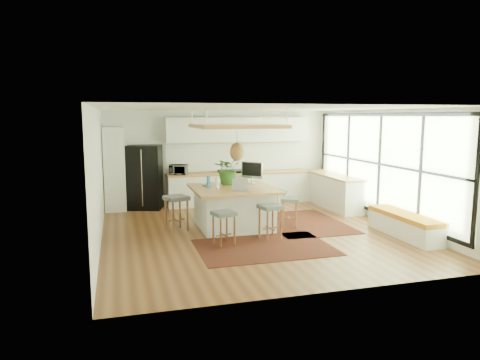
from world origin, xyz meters
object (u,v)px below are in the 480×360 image
object	(u,v)px
stool_near_right	(270,222)
laptop	(240,185)
fridge	(145,176)
stool_left_side	(177,215)
island_plant	(228,172)
island	(233,208)
monitor	(252,173)
stool_near_left	(224,228)
stool_right_front	(289,212)
stool_right_back	(275,204)
microwave	(178,168)

from	to	relation	value
stool_near_right	laptop	size ratio (longest dim) A/B	1.94
fridge	stool_left_side	world-z (taller)	fridge
stool_left_side	island_plant	bearing A→B (deg)	19.88
island	island_plant	xyz separation A→B (m)	(-0.00, 0.53, 0.75)
stool_near_right	stool_left_side	bearing A→B (deg)	146.49
island_plant	stool_left_side	bearing A→B (deg)	-160.12
laptop	monitor	size ratio (longest dim) A/B	0.64
fridge	island_plant	bearing A→B (deg)	-33.60
stool_near_left	fridge	bearing A→B (deg)	107.48
fridge	stool_right_front	bearing A→B (deg)	-27.93
fridge	island_plant	xyz separation A→B (m)	(1.80, -2.14, 0.29)
stool_right_back	stool_left_side	distance (m)	2.57
island	stool_right_back	distance (m)	1.37
stool_right_back	island_plant	world-z (taller)	island_plant
stool_near_left	stool_right_front	bearing A→B (deg)	29.63
fridge	island	xyz separation A→B (m)	(1.81, -2.66, -0.46)
stool_right_front	microwave	bearing A→B (deg)	125.76
fridge	stool_right_front	size ratio (longest dim) A/B	2.58
fridge	stool_near_left	distance (m)	4.22
fridge	island	bearing A→B (deg)	-39.61
stool_left_side	fridge	bearing A→B (deg)	101.16
fridge	monitor	distance (m)	3.28
stool_near_right	microwave	distance (m)	4.09
island	stool_right_front	xyz separation A→B (m)	(1.25, -0.31, -0.11)
stool_right_front	monitor	distance (m)	1.30
monitor	island_plant	world-z (taller)	island_plant
monitor	island_plant	distance (m)	0.58
stool_right_front	monitor	size ratio (longest dim) A/B	1.17
stool_right_front	microwave	distance (m)	3.72
island_plant	laptop	bearing A→B (deg)	-88.51
fridge	stool_right_front	world-z (taller)	fridge
island	stool_left_side	xyz separation A→B (m)	(-1.29, 0.06, -0.11)
laptop	microwave	size ratio (longest dim) A/B	0.76
laptop	island	bearing A→B (deg)	110.43
stool_right_back	microwave	bearing A→B (deg)	135.73
laptop	monitor	bearing A→B (deg)	76.06
stool_left_side	laptop	distance (m)	1.58
laptop	stool_near_right	bearing A→B (deg)	-36.44
laptop	microwave	world-z (taller)	microwave
microwave	stool_left_side	bearing A→B (deg)	-83.26
stool_near_left	stool_right_back	distance (m)	2.62
fridge	monitor	size ratio (longest dim) A/B	3.02
island_plant	monitor	bearing A→B (deg)	-10.78
stool_near_left	stool_near_right	size ratio (longest dim) A/B	0.95
stool_near_left	monitor	xyz separation A→B (m)	(1.12, 1.75, 0.83)
microwave	fridge	bearing A→B (deg)	-164.76
stool_near_right	island_plant	xyz separation A→B (m)	(-0.50, 1.65, 0.86)
island	stool_near_left	size ratio (longest dim) A/B	2.71
stool_near_right	stool_right_back	bearing A→B (deg)	66.97
monitor	stool_right_back	bearing A→B (deg)	63.76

